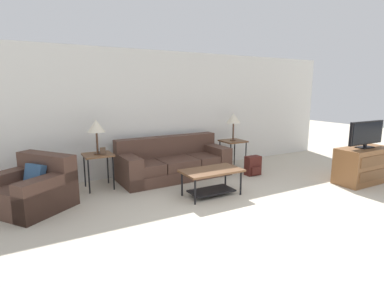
% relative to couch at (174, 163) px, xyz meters
% --- Properties ---
extents(ground_plane, '(24.00, 24.00, 0.00)m').
position_rel_couch_xyz_m(ground_plane, '(0.10, -3.28, -0.29)').
color(ground_plane, beige).
extents(wall_back, '(9.16, 0.06, 2.60)m').
position_rel_couch_xyz_m(wall_back, '(0.10, 0.57, 1.01)').
color(wall_back, silver).
rests_on(wall_back, ground_plane).
extents(couch, '(2.29, 1.00, 0.82)m').
position_rel_couch_xyz_m(couch, '(0.00, 0.00, 0.00)').
color(couch, '#4C3328').
rests_on(couch, ground_plane).
extents(armchair, '(1.38, 1.40, 0.80)m').
position_rel_couch_xyz_m(armchair, '(-2.60, -0.45, -0.01)').
color(armchair, '#4C3328').
rests_on(armchair, ground_plane).
extents(coffee_table, '(1.02, 0.57, 0.45)m').
position_rel_couch_xyz_m(coffee_table, '(0.09, -1.31, 0.04)').
color(coffee_table, brown).
rests_on(coffee_table, ground_plane).
extents(side_table_left, '(0.51, 0.51, 0.64)m').
position_rel_couch_xyz_m(side_table_left, '(-1.51, 0.01, 0.28)').
color(side_table_left, brown).
rests_on(side_table_left, ground_plane).
extents(side_table_right, '(0.51, 0.51, 0.64)m').
position_rel_couch_xyz_m(side_table_right, '(1.51, 0.01, 0.28)').
color(side_table_right, brown).
rests_on(side_table_right, ground_plane).
extents(table_lamp_left, '(0.31, 0.31, 0.62)m').
position_rel_couch_xyz_m(table_lamp_left, '(-1.51, 0.01, 0.85)').
color(table_lamp_left, '#472D1E').
rests_on(table_lamp_left, side_table_left).
extents(table_lamp_right, '(0.31, 0.31, 0.62)m').
position_rel_couch_xyz_m(table_lamp_right, '(1.51, 0.01, 0.85)').
color(table_lamp_right, '#472D1E').
rests_on(table_lamp_right, side_table_right).
extents(tv_console, '(1.15, 0.53, 0.69)m').
position_rel_couch_xyz_m(tv_console, '(3.06, -2.12, 0.05)').
color(tv_console, brown).
rests_on(tv_console, ground_plane).
extents(television, '(0.97, 0.20, 0.51)m').
position_rel_couch_xyz_m(television, '(3.06, -2.12, 0.67)').
color(television, black).
rests_on(television, tv_console).
extents(backpack, '(0.33, 0.27, 0.40)m').
position_rel_couch_xyz_m(backpack, '(1.54, -0.68, -0.10)').
color(backpack, '#4C1E19').
rests_on(backpack, ground_plane).
extents(picture_frame, '(0.10, 0.04, 0.13)m').
position_rel_couch_xyz_m(picture_frame, '(-1.44, -0.06, 0.41)').
color(picture_frame, '#4C3828').
rests_on(picture_frame, side_table_left).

